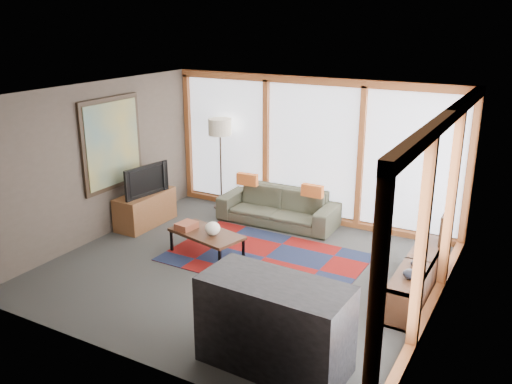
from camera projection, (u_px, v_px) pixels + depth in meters
The scene contains 17 objects.
ground at pixel (243, 269), 8.05m from camera, with size 5.50×5.50×0.00m, color #2A2A28.
room_envelope at pixel (291, 165), 7.81m from camera, with size 5.52×5.02×2.62m.
rug at pixel (265, 257), 8.43m from camera, with size 2.96×1.90×0.01m, color #670D0B.
sofa at pixel (278, 207), 9.76m from camera, with size 2.14×0.84×0.62m, color #3B3B2B.
pillow_left at pixel (247, 179), 9.92m from camera, with size 0.39×0.12×0.22m, color #C85C23.
pillow_right at pixel (312, 191), 9.29m from camera, with size 0.39×0.12×0.21m, color #C85C23.
floor_lamp at pixel (221, 164), 10.38m from camera, with size 0.44×0.44×1.76m, color black, non-canonical shape.
coffee_table at pixel (207, 244), 8.46m from camera, with size 1.18×0.59×0.39m, color #382515, non-canonical shape.
book_stack at pixel (187, 226), 8.52m from camera, with size 0.25×0.31×0.10m, color brown.
vase at pixel (213, 228), 8.28m from camera, with size 0.24×0.24×0.21m, color white.
bookshelf at pixel (418, 277), 7.26m from camera, with size 0.37×2.03×0.51m, color #382515, non-canonical shape.
bowl_a at pixel (411, 274), 6.68m from camera, with size 0.21×0.21×0.11m, color black.
bowl_b at pixel (417, 264), 6.99m from camera, with size 0.16×0.16×0.08m, color black.
shelf_picture at pixel (443, 229), 7.64m from camera, with size 0.04×0.34×0.44m, color black.
tv_console at pixel (145, 209), 9.70m from camera, with size 0.49×1.18×0.59m, color brown.
television at pixel (143, 180), 9.46m from camera, with size 0.95×0.12×0.55m, color black.
bar_counter at pixel (274, 325), 5.70m from camera, with size 1.58×0.74×1.00m, color black.
Camera 1 is at (3.72, -6.27, 3.61)m, focal length 38.00 mm.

